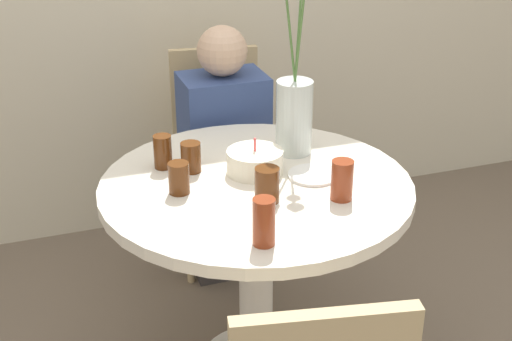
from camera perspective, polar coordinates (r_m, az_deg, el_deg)
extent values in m
cylinder|color=silver|center=(2.29, 0.00, -1.36)|extent=(1.01, 1.01, 0.04)
cylinder|color=silver|center=(2.47, 0.00, -8.84)|extent=(0.12, 0.12, 0.68)
cube|color=beige|center=(3.09, -2.75, 0.25)|extent=(0.45, 0.45, 0.04)
cube|color=tan|center=(3.16, -3.34, 5.74)|extent=(0.38, 0.09, 0.46)
cylinder|color=tan|center=(3.03, -5.36, -5.41)|extent=(0.03, 0.03, 0.43)
cylinder|color=tan|center=(3.07, 0.97, -4.80)|extent=(0.03, 0.03, 0.43)
cylinder|color=tan|center=(3.33, -6.01, -2.46)|extent=(0.03, 0.03, 0.43)
cylinder|color=tan|center=(3.37, -0.24, -1.95)|extent=(0.03, 0.03, 0.43)
cylinder|color=white|center=(2.33, -0.09, 0.71)|extent=(0.19, 0.19, 0.08)
cylinder|color=#E54C4C|center=(2.30, -0.09, 2.09)|extent=(0.01, 0.01, 0.04)
cylinder|color=silver|center=(2.45, 3.07, 4.27)|extent=(0.13, 0.13, 0.26)
cylinder|color=#4C7538|center=(2.34, 2.69, 11.46)|extent=(0.06, 0.02, 0.38)
cylinder|color=#4C7538|center=(2.33, 3.57, 11.13)|extent=(0.01, 0.06, 0.36)
cylinder|color=white|center=(2.32, 4.57, -0.37)|extent=(0.16, 0.16, 0.01)
cylinder|color=#51280F|center=(2.34, -5.23, 1.06)|extent=(0.07, 0.07, 0.10)
cylinder|color=#51280F|center=(2.38, -7.47, 1.50)|extent=(0.06, 0.06, 0.11)
cylinder|color=maroon|center=(1.91, 0.64, -4.13)|extent=(0.06, 0.06, 0.14)
cylinder|color=#51280F|center=(2.20, -6.19, -0.60)|extent=(0.07, 0.07, 0.10)
cylinder|color=maroon|center=(2.16, 6.90, -0.77)|extent=(0.07, 0.07, 0.13)
cylinder|color=#51280F|center=(2.14, 0.89, -1.15)|extent=(0.08, 0.08, 0.11)
cube|color=#383333|center=(3.11, -2.44, -3.97)|extent=(0.31, 0.24, 0.47)
cube|color=#33477F|center=(2.92, -2.60, 3.68)|extent=(0.34, 0.24, 0.42)
sphere|color=#D1A889|center=(2.82, -2.73, 9.54)|extent=(0.20, 0.20, 0.20)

